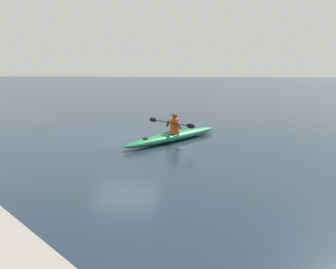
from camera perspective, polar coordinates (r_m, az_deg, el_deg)
ground_plane at (r=12.70m, az=-7.60°, el=-0.49°), size 160.00×160.00×0.00m
kayak at (r=11.98m, az=1.03°, el=-0.33°), size 3.48×4.02×0.32m
kayaker at (r=11.90m, az=1.06°, el=1.89°), size 1.81×1.50×0.72m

